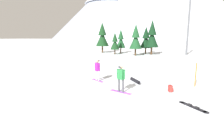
{
  "coord_description": "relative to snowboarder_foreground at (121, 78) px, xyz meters",
  "views": [
    {
      "loc": [
        1.66,
        -10.28,
        3.5
      ],
      "look_at": [
        -2.49,
        2.49,
        1.0
      ],
      "focal_mm": 28.16,
      "sensor_mm": 36.0,
      "label": 1
    }
  ],
  "objects": [
    {
      "name": "ground_plane",
      "position": [
        1.18,
        -0.29,
        -0.94
      ],
      "size": [
        800.0,
        800.0,
        0.0
      ],
      "primitive_type": "plane",
      "color": "silver"
    },
    {
      "name": "snowboarder_foreground",
      "position": [
        0.0,
        0.0,
        0.0
      ],
      "size": [
        1.59,
        0.81,
        1.78
      ],
      "color": "#993FD8",
      "rests_on": "ground_plane"
    },
    {
      "name": "snowboarder_midground",
      "position": [
        -2.62,
        2.4,
        -0.02
      ],
      "size": [
        1.38,
        1.04,
        1.75
      ],
      "color": "#993FD8",
      "rests_on": "ground_plane"
    },
    {
      "name": "loose_snowboard_near_left",
      "position": [
        0.4,
        2.86,
        -0.81
      ],
      "size": [
        1.14,
        1.53,
        0.26
      ],
      "color": "black",
      "rests_on": "ground_plane"
    },
    {
      "name": "loose_snowboard_far_spare",
      "position": [
        4.16,
        -1.27,
        -0.92
      ],
      "size": [
        1.41,
        1.45,
        0.09
      ],
      "color": "black",
      "rests_on": "ground_plane"
    },
    {
      "name": "backpack_red",
      "position": [
        3.06,
        1.09,
        -0.73
      ],
      "size": [
        0.34,
        0.37,
        0.47
      ],
      "color": "red",
      "rests_on": "ground_plane"
    },
    {
      "name": "trail_marker_pole",
      "position": [
        4.75,
        2.96,
        -0.08
      ],
      "size": [
        0.06,
        0.06,
        1.72
      ],
      "primitive_type": "cylinder",
      "color": "orange",
      "rests_on": "ground_plane"
    },
    {
      "name": "pine_tree_tall",
      "position": [
        -2.05,
        28.09,
        2.2
      ],
      "size": [
        2.49,
        2.49,
        5.77
      ],
      "color": "#472D19",
      "rests_on": "ground_plane"
    },
    {
      "name": "pine_tree_twin",
      "position": [
        -7.7,
        28.3,
        1.97
      ],
      "size": [
        2.13,
        2.13,
        5.34
      ],
      "color": "#472D19",
      "rests_on": "ground_plane"
    },
    {
      "name": "pine_tree_short",
      "position": [
        -8.04,
        24.86,
        1.55
      ],
      "size": [
        1.91,
        1.91,
        4.58
      ],
      "color": "#472D19",
      "rests_on": "ground_plane"
    },
    {
      "name": "pine_tree_young",
      "position": [
        -0.64,
        26.47,
        2.85
      ],
      "size": [
        2.74,
        2.74,
        6.96
      ],
      "color": "#472D19",
      "rests_on": "ground_plane"
    },
    {
      "name": "pine_tree_slender",
      "position": [
        -12.04,
        27.98,
        2.85
      ],
      "size": [
        2.98,
        2.98,
        6.95
      ],
      "color": "#472D19",
      "rests_on": "ground_plane"
    },
    {
      "name": "pine_tree_leaning",
      "position": [
        -3.44,
        23.54,
        2.36
      ],
      "size": [
        2.43,
        2.43,
        6.06
      ],
      "color": "#472D19",
      "rests_on": "ground_plane"
    },
    {
      "name": "ski_lift_tower",
      "position": [
        6.21,
        28.27,
        5.42
      ],
      "size": [
        2.9,
        0.36,
        11.42
      ],
      "color": "#595B60",
      "rests_on": "ground_plane"
    },
    {
      "name": "peak_west_ridge",
      "position": [
        -83.54,
        252.7,
        44.95
      ],
      "size": [
        179.3,
        179.3,
        87.83
      ],
      "color": "#8C93A3",
      "rests_on": "ground_plane"
    },
    {
      "name": "peak_east_ridge",
      "position": [
        -6.05,
        188.26,
        40.39
      ],
      "size": [
        190.12,
        190.12,
        79.1
      ],
      "color": "#B2B7C6",
      "rests_on": "ground_plane"
    },
    {
      "name": "peak_north_spur",
      "position": [
        54.22,
        251.27,
        25.28
      ],
      "size": [
        109.63,
        109.63,
        50.18
      ],
      "color": "#B2B7C6",
      "rests_on": "ground_plane"
    }
  ]
}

